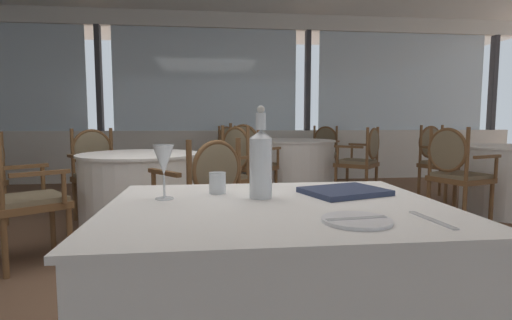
% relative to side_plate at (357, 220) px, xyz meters
% --- Properties ---
extents(ground_plane, '(14.74, 14.74, 0.00)m').
position_rel_side_plate_xyz_m(ground_plane, '(-0.44, 1.45, -0.75)').
color(ground_plane, brown).
extents(window_wall_far, '(10.91, 0.14, 2.78)m').
position_rel_side_plate_xyz_m(window_wall_far, '(-0.44, 5.70, 0.36)').
color(window_wall_far, silver).
rests_on(window_wall_far, ground_plane).
extents(foreground_table, '(1.12, 0.89, 0.74)m').
position_rel_side_plate_xyz_m(foreground_table, '(-0.18, 0.26, -0.38)').
color(foreground_table, white).
rests_on(foreground_table, ground_plane).
extents(side_plate, '(0.19, 0.19, 0.01)m').
position_rel_side_plate_xyz_m(side_plate, '(0.00, 0.00, 0.00)').
color(side_plate, white).
rests_on(side_plate, foreground_table).
extents(butter_knife, '(0.18, 0.04, 0.00)m').
position_rel_side_plate_xyz_m(butter_knife, '(0.00, 0.00, 0.01)').
color(butter_knife, silver).
rests_on(butter_knife, foreground_table).
extents(dinner_fork, '(0.03, 0.20, 0.00)m').
position_rel_side_plate_xyz_m(dinner_fork, '(0.22, -0.01, -0.00)').
color(dinner_fork, silver).
rests_on(dinner_fork, foreground_table).
extents(water_bottle, '(0.08, 0.08, 0.33)m').
position_rel_side_plate_xyz_m(water_bottle, '(-0.22, 0.37, 0.13)').
color(water_bottle, white).
rests_on(water_bottle, foreground_table).
extents(wine_glass, '(0.08, 0.08, 0.19)m').
position_rel_side_plate_xyz_m(wine_glass, '(-0.56, 0.39, 0.13)').
color(wine_glass, white).
rests_on(wine_glass, foreground_table).
extents(water_tumbler, '(0.06, 0.06, 0.08)m').
position_rel_side_plate_xyz_m(water_tumbler, '(-0.37, 0.48, 0.04)').
color(water_tumbler, white).
rests_on(water_tumbler, foreground_table).
extents(menu_book, '(0.35, 0.31, 0.02)m').
position_rel_side_plate_xyz_m(menu_book, '(0.11, 0.41, 0.01)').
color(menu_book, '#2D3856').
rests_on(menu_book, foreground_table).
extents(background_table_0, '(1.03, 1.03, 0.74)m').
position_rel_side_plate_xyz_m(background_table_0, '(-0.99, 2.41, -0.38)').
color(background_table_0, white).
rests_on(background_table_0, ground_plane).
extents(dining_chair_0_0, '(0.66, 0.64, 0.94)m').
position_rel_side_plate_xyz_m(dining_chair_0_0, '(-1.55, 3.17, -0.20)').
color(dining_chair_0_0, brown).
rests_on(dining_chair_0_0, ground_plane).
extents(dining_chair_0_1, '(0.64, 0.66, 0.94)m').
position_rel_side_plate_xyz_m(dining_chair_0_1, '(-1.75, 1.85, -0.20)').
color(dining_chair_0_1, brown).
rests_on(dining_chair_0_1, ground_plane).
extents(dining_chair_0_2, '(0.66, 0.64, 0.90)m').
position_rel_side_plate_xyz_m(dining_chair_0_2, '(-0.44, 1.66, -0.21)').
color(dining_chair_0_2, brown).
rests_on(dining_chair_0_2, ground_plane).
extents(dining_chair_0_3, '(0.64, 0.66, 0.97)m').
position_rel_side_plate_xyz_m(dining_chair_0_3, '(-0.23, 2.97, -0.19)').
color(dining_chair_0_3, brown).
rests_on(dining_chair_0_3, ground_plane).
extents(background_table_1, '(1.05, 1.05, 0.74)m').
position_rel_side_plate_xyz_m(background_table_1, '(2.88, 2.90, -0.38)').
color(background_table_1, white).
rests_on(background_table_1, ground_plane).
extents(dining_chair_1_1, '(0.63, 0.59, 0.96)m').
position_rel_side_plate_xyz_m(dining_chair_1_1, '(2.55, 3.80, -0.19)').
color(dining_chair_1_1, brown).
rests_on(dining_chair_1_1, ground_plane).
extents(dining_chair_1_2, '(0.59, 0.63, 0.96)m').
position_rel_side_plate_xyz_m(dining_chair_1_2, '(1.99, 2.57, -0.19)').
color(dining_chair_1_2, brown).
rests_on(dining_chair_1_2, ground_plane).
extents(background_table_3, '(1.24, 1.24, 0.74)m').
position_rel_side_plate_xyz_m(background_table_3, '(0.76, 4.51, -0.38)').
color(background_table_3, white).
rests_on(background_table_3, ground_plane).
extents(dining_chair_3_0, '(0.65, 0.66, 0.94)m').
position_rel_side_plate_xyz_m(dining_chair_3_0, '(-0.04, 5.19, -0.20)').
color(dining_chair_3_0, brown).
rests_on(dining_chair_3_0, ground_plane).
extents(dining_chair_3_1, '(0.66, 0.65, 0.99)m').
position_rel_side_plate_xyz_m(dining_chair_3_1, '(0.07, 3.71, -0.17)').
color(dining_chair_3_1, brown).
rests_on(dining_chair_3_1, ground_plane).
extents(dining_chair_3_2, '(0.65, 0.66, 0.94)m').
position_rel_side_plate_xyz_m(dining_chair_3_2, '(1.55, 3.83, -0.19)').
color(dining_chair_3_2, brown).
rests_on(dining_chair_3_2, ground_plane).
extents(dining_chair_3_3, '(0.66, 0.65, 0.93)m').
position_rel_side_plate_xyz_m(dining_chair_3_3, '(1.44, 5.30, -0.20)').
color(dining_chair_3_3, brown).
rests_on(dining_chair_3_3, ground_plane).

